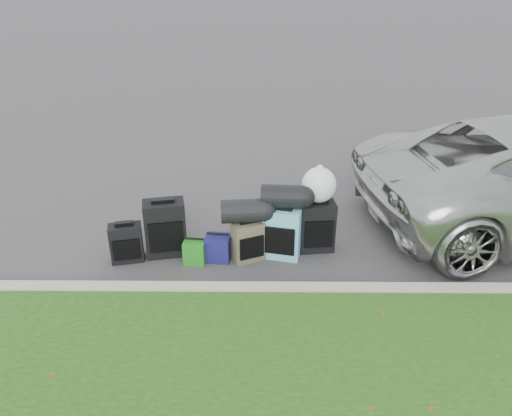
{
  "coord_description": "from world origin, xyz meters",
  "views": [
    {
      "loc": [
        -0.05,
        -5.71,
        3.51
      ],
      "look_at": [
        -0.1,
        0.2,
        0.55
      ],
      "focal_mm": 35.0,
      "sensor_mm": 36.0,
      "label": 1
    }
  ],
  "objects_px": {
    "suitcase_teal": "(282,233)",
    "suitcase_olive": "(248,241)",
    "suitcase_large_black_left": "(165,228)",
    "tote_navy": "(218,248)",
    "tote_green": "(195,252)",
    "suitcase_small_black": "(126,243)",
    "suitcase_large_black_right": "(317,226)"
  },
  "relations": [
    {
      "from": "suitcase_olive",
      "to": "tote_green",
      "type": "distance_m",
      "value": 0.69
    },
    {
      "from": "suitcase_teal",
      "to": "tote_navy",
      "type": "height_order",
      "value": "suitcase_teal"
    },
    {
      "from": "suitcase_teal",
      "to": "suitcase_olive",
      "type": "bearing_deg",
      "value": -155.92
    },
    {
      "from": "suitcase_large_black_right",
      "to": "suitcase_olive",
      "type": "bearing_deg",
      "value": -170.13
    },
    {
      "from": "suitcase_large_black_right",
      "to": "tote_navy",
      "type": "height_order",
      "value": "suitcase_large_black_right"
    },
    {
      "from": "suitcase_large_black_left",
      "to": "suitcase_olive",
      "type": "height_order",
      "value": "suitcase_large_black_left"
    },
    {
      "from": "suitcase_large_black_left",
      "to": "suitcase_olive",
      "type": "relative_size",
      "value": 1.4
    },
    {
      "from": "suitcase_olive",
      "to": "tote_green",
      "type": "height_order",
      "value": "suitcase_olive"
    },
    {
      "from": "suitcase_teal",
      "to": "tote_navy",
      "type": "bearing_deg",
      "value": -160.31
    },
    {
      "from": "suitcase_large_black_left",
      "to": "tote_green",
      "type": "distance_m",
      "value": 0.5
    },
    {
      "from": "suitcase_teal",
      "to": "suitcase_large_black_right",
      "type": "xyz_separation_m",
      "value": [
        0.47,
        0.17,
        0.0
      ]
    },
    {
      "from": "suitcase_large_black_right",
      "to": "suitcase_small_black",
      "type": "bearing_deg",
      "value": -179.21
    },
    {
      "from": "suitcase_small_black",
      "to": "tote_navy",
      "type": "relative_size",
      "value": 1.5
    },
    {
      "from": "suitcase_small_black",
      "to": "suitcase_teal",
      "type": "height_order",
      "value": "suitcase_teal"
    },
    {
      "from": "suitcase_small_black",
      "to": "suitcase_large_black_right",
      "type": "height_order",
      "value": "suitcase_large_black_right"
    },
    {
      "from": "suitcase_olive",
      "to": "suitcase_teal",
      "type": "height_order",
      "value": "suitcase_teal"
    },
    {
      "from": "suitcase_olive",
      "to": "suitcase_large_black_right",
      "type": "height_order",
      "value": "suitcase_large_black_right"
    },
    {
      "from": "suitcase_large_black_left",
      "to": "tote_navy",
      "type": "distance_m",
      "value": 0.74
    },
    {
      "from": "suitcase_large_black_right",
      "to": "tote_navy",
      "type": "distance_m",
      "value": 1.33
    },
    {
      "from": "suitcase_large_black_right",
      "to": "tote_navy",
      "type": "relative_size",
      "value": 2.03
    },
    {
      "from": "suitcase_large_black_left",
      "to": "tote_navy",
      "type": "xyz_separation_m",
      "value": [
        0.69,
        -0.15,
        -0.21
      ]
    },
    {
      "from": "suitcase_small_black",
      "to": "suitcase_large_black_right",
      "type": "bearing_deg",
      "value": -5.85
    },
    {
      "from": "suitcase_small_black",
      "to": "tote_navy",
      "type": "height_order",
      "value": "suitcase_small_black"
    },
    {
      "from": "suitcase_teal",
      "to": "tote_green",
      "type": "distance_m",
      "value": 1.14
    },
    {
      "from": "suitcase_olive",
      "to": "tote_navy",
      "type": "xyz_separation_m",
      "value": [
        -0.39,
        -0.01,
        -0.1
      ]
    },
    {
      "from": "suitcase_small_black",
      "to": "suitcase_teal",
      "type": "bearing_deg",
      "value": -9.15
    },
    {
      "from": "suitcase_olive",
      "to": "tote_navy",
      "type": "height_order",
      "value": "suitcase_olive"
    },
    {
      "from": "suitcase_olive",
      "to": "tote_navy",
      "type": "bearing_deg",
      "value": 158.2
    },
    {
      "from": "suitcase_olive",
      "to": "suitcase_teal",
      "type": "relative_size",
      "value": 0.79
    },
    {
      "from": "suitcase_small_black",
      "to": "tote_navy",
      "type": "distance_m",
      "value": 1.17
    },
    {
      "from": "suitcase_large_black_left",
      "to": "tote_green",
      "type": "bearing_deg",
      "value": -40.39
    },
    {
      "from": "suitcase_large_black_left",
      "to": "suitcase_large_black_right",
      "type": "distance_m",
      "value": 1.98
    }
  ]
}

